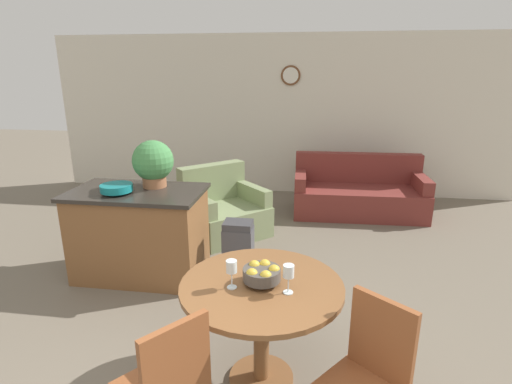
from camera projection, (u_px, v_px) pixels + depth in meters
The scene contains 13 objects.
wall_back at pixel (279, 116), 6.91m from camera, with size 8.00×0.09×2.70m.
dining_table at pixel (262, 307), 2.66m from camera, with size 1.08×1.08×0.77m.
dining_chair_near_left at pixel (167, 384), 2.13m from camera, with size 0.59×0.59×0.93m.
dining_chair_near_right at pixel (368, 374), 2.19m from camera, with size 0.59×0.59×0.93m.
fruit_bowl at pixel (262, 273), 2.58m from camera, with size 0.25×0.25×0.13m.
wine_glass_left at pixel (232, 268), 2.51m from camera, with size 0.07×0.07×0.19m.
wine_glass_right at pixel (289, 273), 2.46m from camera, with size 0.07×0.07×0.19m.
kitchen_island at pixel (140, 233), 4.18m from camera, with size 1.35×0.79×0.94m.
teal_bowl at pixel (117, 188), 3.92m from camera, with size 0.31×0.31×0.09m.
potted_plant at pixel (153, 162), 4.10m from camera, with size 0.42×0.42×0.49m.
trash_bin at pixel (238, 249), 4.21m from camera, with size 0.31×0.24×0.61m.
couch at pixel (358, 194), 6.08m from camera, with size 1.95×0.93×0.88m.
armchair at pixel (223, 212), 5.31m from camera, with size 1.29×1.29×0.89m.
Camera 1 is at (0.60, -1.44, 2.10)m, focal length 28.00 mm.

